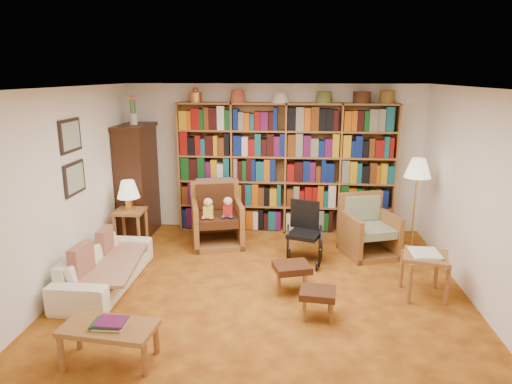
# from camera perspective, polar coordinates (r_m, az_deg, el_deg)

# --- Properties ---
(floor) EXTENTS (5.00, 5.00, 0.00)m
(floor) POSITION_cam_1_polar(r_m,az_deg,el_deg) (5.86, 1.04, -12.37)
(floor) COLOR #BB711C
(floor) RESTS_ON ground
(ceiling) EXTENTS (5.00, 5.00, 0.00)m
(ceiling) POSITION_cam_1_polar(r_m,az_deg,el_deg) (5.23, 1.17, 12.88)
(ceiling) COLOR white
(ceiling) RESTS_ON wall_back
(wall_back) EXTENTS (5.00, 0.00, 5.00)m
(wall_back) POSITION_cam_1_polar(r_m,az_deg,el_deg) (7.85, 2.28, 4.24)
(wall_back) COLOR white
(wall_back) RESTS_ON floor
(wall_front) EXTENTS (5.00, 0.00, 5.00)m
(wall_front) POSITION_cam_1_polar(r_m,az_deg,el_deg) (3.07, -1.99, -12.59)
(wall_front) COLOR white
(wall_front) RESTS_ON floor
(wall_left) EXTENTS (0.00, 5.00, 5.00)m
(wall_left) POSITION_cam_1_polar(r_m,az_deg,el_deg) (6.10, -23.05, 0.07)
(wall_left) COLOR white
(wall_left) RESTS_ON floor
(wall_right) EXTENTS (0.00, 5.00, 5.00)m
(wall_right) POSITION_cam_1_polar(r_m,az_deg,el_deg) (5.82, 26.49, -0.96)
(wall_right) COLOR white
(wall_right) RESTS_ON floor
(bookshelf) EXTENTS (3.60, 0.30, 2.42)m
(bookshelf) POSITION_cam_1_polar(r_m,az_deg,el_deg) (7.69, 3.71, 3.40)
(bookshelf) COLOR #9C6430
(bookshelf) RESTS_ON floor
(curio_cabinet) EXTENTS (0.50, 0.95, 2.40)m
(curio_cabinet) POSITION_cam_1_polar(r_m,az_deg,el_deg) (7.85, -14.59, 1.57)
(curio_cabinet) COLOR #361A0E
(curio_cabinet) RESTS_ON floor
(framed_pictures) EXTENTS (0.03, 0.52, 0.97)m
(framed_pictures) POSITION_cam_1_polar(r_m,az_deg,el_deg) (6.27, -21.96, 4.06)
(framed_pictures) COLOR black
(framed_pictures) RESTS_ON wall_left
(sofa) EXTENTS (1.76, 0.70, 0.51)m
(sofa) POSITION_cam_1_polar(r_m,az_deg,el_deg) (6.23, -18.33, -8.85)
(sofa) COLOR white
(sofa) RESTS_ON floor
(sofa_throw) EXTENTS (0.87, 1.44, 0.04)m
(sofa_throw) POSITION_cam_1_polar(r_m,az_deg,el_deg) (6.20, -17.93, -8.51)
(sofa_throw) COLOR beige
(sofa_throw) RESTS_ON sofa
(cushion_left) EXTENTS (0.13, 0.37, 0.36)m
(cushion_left) POSITION_cam_1_polar(r_m,az_deg,el_deg) (6.51, -18.34, -6.00)
(cushion_left) COLOR maroon
(cushion_left) RESTS_ON sofa
(cushion_right) EXTENTS (0.16, 0.41, 0.40)m
(cushion_right) POSITION_cam_1_polar(r_m,az_deg,el_deg) (5.92, -20.96, -8.31)
(cushion_right) COLOR maroon
(cushion_right) RESTS_ON sofa
(side_table_lamp) EXTENTS (0.45, 0.45, 0.64)m
(side_table_lamp) POSITION_cam_1_polar(r_m,az_deg,el_deg) (7.28, -15.42, -3.38)
(side_table_lamp) COLOR #9C6430
(side_table_lamp) RESTS_ON floor
(table_lamp) EXTENTS (0.34, 0.34, 0.46)m
(table_lamp) POSITION_cam_1_polar(r_m,az_deg,el_deg) (7.15, -15.68, 0.22)
(table_lamp) COLOR gold
(table_lamp) RESTS_ON side_table_lamp
(armchair_leather) EXTENTS (0.99, 1.00, 1.00)m
(armchair_leather) POSITION_cam_1_polar(r_m,az_deg,el_deg) (7.37, -4.73, -3.26)
(armchair_leather) COLOR #9C6430
(armchair_leather) RESTS_ON floor
(armchair_sage) EXTENTS (0.95, 0.95, 0.89)m
(armchair_sage) POSITION_cam_1_polar(r_m,az_deg,el_deg) (7.16, 13.85, -4.74)
(armchair_sage) COLOR #9C6430
(armchair_sage) RESTS_ON floor
(wheelchair) EXTENTS (0.54, 0.70, 0.88)m
(wheelchair) POSITION_cam_1_polar(r_m,az_deg,el_deg) (6.67, 6.07, -5.29)
(wheelchair) COLOR black
(wheelchair) RESTS_ON floor
(floor_lamp) EXTENTS (0.39, 0.39, 1.46)m
(floor_lamp) POSITION_cam_1_polar(r_m,az_deg,el_deg) (7.09, 19.55, 2.37)
(floor_lamp) COLOR gold
(floor_lamp) RESTS_ON floor
(side_table_papers) EXTENTS (0.62, 0.62, 0.57)m
(side_table_papers) POSITION_cam_1_polar(r_m,az_deg,el_deg) (5.94, 20.38, -8.11)
(side_table_papers) COLOR #9C6430
(side_table_papers) RESTS_ON floor
(footstool_a) EXTENTS (0.52, 0.48, 0.37)m
(footstool_a) POSITION_cam_1_polar(r_m,az_deg,el_deg) (5.76, 4.51, -9.60)
(footstool_a) COLOR #462812
(footstool_a) RESTS_ON floor
(footstool_b) EXTENTS (0.43, 0.38, 0.33)m
(footstool_b) POSITION_cam_1_polar(r_m,az_deg,el_deg) (5.24, 7.73, -12.63)
(footstool_b) COLOR #462812
(footstool_b) RESTS_ON floor
(coffee_table) EXTENTS (0.92, 0.53, 0.43)m
(coffee_table) POSITION_cam_1_polar(r_m,az_deg,el_deg) (4.66, -17.92, -16.16)
(coffee_table) COLOR #9C6430
(coffee_table) RESTS_ON floor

